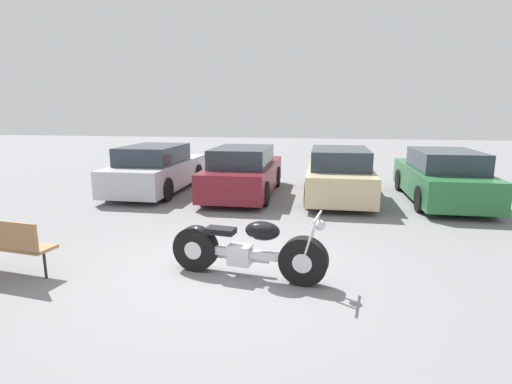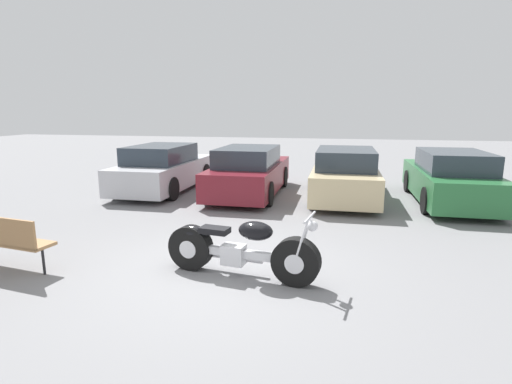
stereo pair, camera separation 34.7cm
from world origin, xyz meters
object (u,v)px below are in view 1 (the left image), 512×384
(parked_car_champagne, at_px, (339,174))
(parked_car_green, at_px, (442,177))
(motorcycle, at_px, (246,249))
(park_bench, at_px, (1,240))
(parked_car_silver, at_px, (157,170))
(parked_car_maroon, at_px, (244,172))

(parked_car_champagne, height_order, parked_car_green, same)
(motorcycle, distance_m, park_bench, 3.67)
(parked_car_champagne, bearing_deg, parked_car_green, -1.04)
(motorcycle, bearing_deg, parked_car_green, 53.60)
(motorcycle, xyz_separation_m, parked_car_silver, (-3.90, 5.90, 0.24))
(park_bench, bearing_deg, parked_car_maroon, 68.80)
(parked_car_maroon, relative_size, park_bench, 2.69)
(parked_car_maroon, bearing_deg, motorcycle, -78.54)
(parked_car_silver, bearing_deg, park_bench, -87.55)
(motorcycle, bearing_deg, parked_car_champagne, 75.14)
(parked_car_maroon, relative_size, parked_car_champagne, 1.00)
(parked_car_silver, height_order, park_bench, parked_car_silver)
(parked_car_maroon, bearing_deg, parked_car_green, 0.23)
(motorcycle, relative_size, parked_car_maroon, 0.54)
(parked_car_maroon, bearing_deg, parked_car_champagne, 1.50)
(parked_car_silver, xyz_separation_m, park_bench, (0.28, -6.43, -0.12))
(parked_car_silver, bearing_deg, motorcycle, -56.52)
(parked_car_green, xyz_separation_m, park_bench, (-7.90, -6.34, -0.12))
(parked_car_silver, bearing_deg, parked_car_maroon, -2.36)
(parked_car_silver, relative_size, park_bench, 2.69)
(parked_car_silver, xyz_separation_m, parked_car_champagne, (5.45, -0.04, 0.00))
(parked_car_maroon, height_order, park_bench, parked_car_maroon)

